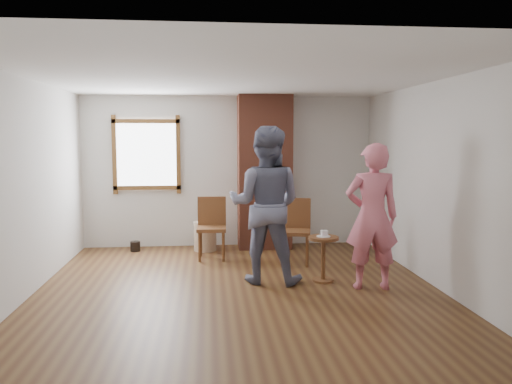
# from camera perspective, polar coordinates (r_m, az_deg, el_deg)

# --- Properties ---
(ground) EXTENTS (5.50, 5.50, 0.00)m
(ground) POSITION_cam_1_polar(r_m,az_deg,el_deg) (6.24, -1.95, -11.40)
(ground) COLOR brown
(ground) RESTS_ON ground
(room_shell) EXTENTS (5.04, 5.52, 2.62)m
(room_shell) POSITION_cam_1_polar(r_m,az_deg,el_deg) (6.55, -2.84, 5.52)
(room_shell) COLOR silver
(room_shell) RESTS_ON ground
(brick_chimney) EXTENTS (0.90, 0.50, 2.60)m
(brick_chimney) POSITION_cam_1_polar(r_m,az_deg,el_deg) (8.51, 0.98, 2.27)
(brick_chimney) COLOR brown
(brick_chimney) RESTS_ON ground
(stoneware_crock) EXTENTS (0.45, 0.45, 0.49)m
(stoneware_crock) POSITION_cam_1_polar(r_m,az_deg,el_deg) (8.45, -5.84, -5.03)
(stoneware_crock) COLOR #CCB393
(stoneware_crock) RESTS_ON ground
(dark_pot) EXTENTS (0.20, 0.20, 0.16)m
(dark_pot) POSITION_cam_1_polar(r_m,az_deg,el_deg) (8.61, -13.63, -6.05)
(dark_pot) COLOR black
(dark_pot) RESTS_ON ground
(dining_chair_left) EXTENTS (0.47, 0.47, 0.96)m
(dining_chair_left) POSITION_cam_1_polar(r_m,az_deg,el_deg) (7.87, -5.08, -3.67)
(dining_chair_left) COLOR brown
(dining_chair_left) RESTS_ON ground
(dining_chair_right) EXTENTS (0.54, 0.54, 0.97)m
(dining_chair_right) POSITION_cam_1_polar(r_m,az_deg,el_deg) (7.57, 4.52, -4.02)
(dining_chair_right) COLOR brown
(dining_chair_right) RESTS_ON ground
(side_table) EXTENTS (0.40, 0.40, 0.60)m
(side_table) POSITION_cam_1_polar(r_m,az_deg,el_deg) (6.65, 7.70, -6.73)
(side_table) COLOR brown
(side_table) RESTS_ON ground
(cake_plate) EXTENTS (0.18, 0.18, 0.01)m
(cake_plate) POSITION_cam_1_polar(r_m,az_deg,el_deg) (6.61, 7.72, -5.04)
(cake_plate) COLOR white
(cake_plate) RESTS_ON side_table
(cake_slice) EXTENTS (0.08, 0.07, 0.06)m
(cake_slice) POSITION_cam_1_polar(r_m,az_deg,el_deg) (6.61, 7.81, -4.74)
(cake_slice) COLOR white
(cake_slice) RESTS_ON cake_plate
(man) EXTENTS (1.17, 1.02, 2.04)m
(man) POSITION_cam_1_polar(r_m,az_deg,el_deg) (6.49, 1.09, -1.47)
(man) COLOR #131636
(man) RESTS_ON ground
(person_pink) EXTENTS (0.71, 0.50, 1.83)m
(person_pink) POSITION_cam_1_polar(r_m,az_deg,el_deg) (6.37, 13.11, -2.75)
(person_pink) COLOR #E17084
(person_pink) RESTS_ON ground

